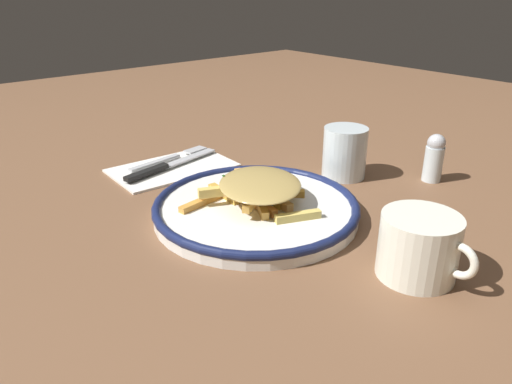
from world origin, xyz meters
The scene contains 9 objects.
ground_plane centered at (0.00, 0.00, 0.00)m, with size 2.60×2.60×0.00m, color brown.
plate centered at (0.00, 0.00, 0.01)m, with size 0.30×0.30×0.03m.
fries_heap centered at (0.00, 0.01, 0.04)m, with size 0.19×0.20×0.04m.
napkin centered at (-0.25, 0.01, 0.00)m, with size 0.13×0.22×0.01m, color white.
fork centered at (-0.28, 0.02, 0.01)m, with size 0.04×0.18×0.01m.
knife centered at (-0.24, -0.01, 0.01)m, with size 0.06×0.21×0.01m.
water_glass centered at (-0.02, 0.22, 0.04)m, with size 0.08×0.08×0.09m, color silver.
coffee_mug centered at (0.24, 0.04, 0.04)m, with size 0.12×0.09×0.08m.
salt_shaker centered at (0.09, 0.32, 0.04)m, with size 0.03×0.03×0.08m.
Camera 1 is at (0.49, -0.42, 0.32)m, focal length 34.09 mm.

